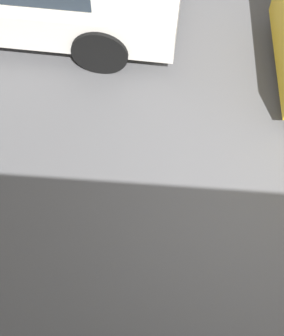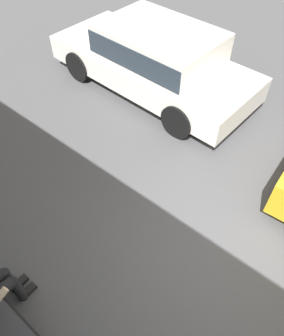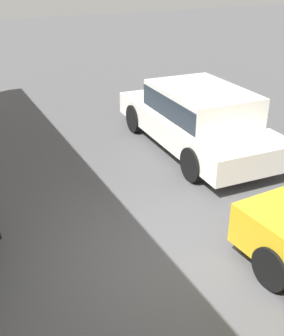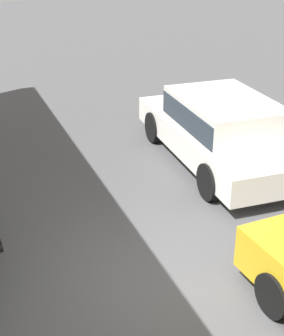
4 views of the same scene
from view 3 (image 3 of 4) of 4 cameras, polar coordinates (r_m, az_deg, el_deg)
The scene contains 2 objects.
ground_plane at distance 6.34m, azimuth 4.01°, elevation -11.99°, with size 60.00×60.00×0.00m, color #4C4C4F.
parked_car_mid at distance 9.62m, azimuth 7.60°, elevation 7.09°, with size 4.78×2.16×1.44m.
Camera 3 is at (-4.25, 2.60, 3.92)m, focal length 45.00 mm.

